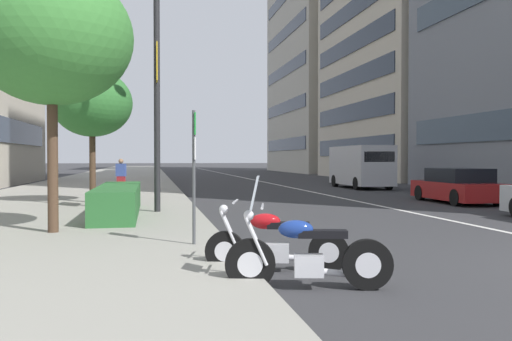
{
  "coord_description": "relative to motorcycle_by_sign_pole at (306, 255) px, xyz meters",
  "views": [
    {
      "loc": [
        -6.73,
        8.15,
        1.72
      ],
      "look_at": [
        16.04,
        3.73,
        1.21
      ],
      "focal_mm": 38.08,
      "sensor_mm": 36.0,
      "label": 1
    }
  ],
  "objects": [
    {
      "name": "street_lamp_with_banners",
      "position": [
        9.46,
        1.55,
        4.58
      ],
      "size": [
        1.26,
        1.99,
        8.25
      ],
      "color": "#232326",
      "rests_on": "sidewalk_right_plaza"
    },
    {
      "name": "sidewalk_right_plaza",
      "position": [
        29.9,
        4.99,
        -0.37
      ],
      "size": [
        160.0,
        8.9,
        0.15
      ],
      "primitive_type": "cube",
      "color": "gray",
      "rests_on": "ground"
    },
    {
      "name": "motorcycle_mid_row",
      "position": [
        1.19,
        0.14,
        -0.04
      ],
      "size": [
        0.78,
        2.15,
        1.08
      ],
      "rotation": [
        0.0,
        0.0,
        1.32
      ],
      "color": "black",
      "rests_on": "ground"
    },
    {
      "name": "street_tree_near_plaza_corner",
      "position": [
        5.29,
        4.04,
        3.84
      ],
      "size": [
        3.4,
        3.4,
        5.6
      ],
      "color": "#473323",
      "rests_on": "sidewalk_right_plaza"
    },
    {
      "name": "office_tower_mid_left",
      "position": [
        60.61,
        -23.85,
        21.53
      ],
      "size": [
        21.37,
        18.09,
        43.96
      ],
      "color": "#B7B2A3",
      "rests_on": "ground"
    },
    {
      "name": "street_tree_far_plaza",
      "position": [
        13.38,
        4.05,
        3.25
      ],
      "size": [
        2.84,
        2.84,
        4.77
      ],
      "color": "#473323",
      "rests_on": "sidewalk_right_plaza"
    },
    {
      "name": "pedestrian_on_plaza",
      "position": [
        17.55,
        3.28,
        0.48
      ],
      "size": [
        0.36,
        0.46,
        1.56
      ],
      "rotation": [
        0.0,
        0.0,
        5.99
      ],
      "color": "maroon",
      "rests_on": "sidewalk_right_plaza"
    },
    {
      "name": "delivery_van_ahead",
      "position": [
        22.9,
        -9.98,
        0.86
      ],
      "size": [
        5.45,
        2.14,
        2.44
      ],
      "rotation": [
        0.0,
        0.0,
        -0.01
      ],
      "color": "#B7B7BC",
      "rests_on": "ground"
    },
    {
      "name": "motorcycle_by_sign_pole",
      "position": [
        0.0,
        0.0,
        0.0
      ],
      "size": [
        0.73,
        2.17,
        1.49
      ],
      "rotation": [
        0.0,
        0.0,
        1.35
      ],
      "color": "black",
      "rests_on": "ground"
    },
    {
      "name": "car_following_behind",
      "position": [
        12.28,
        -9.68,
        0.19
      ],
      "size": [
        4.32,
        1.97,
        1.34
      ],
      "rotation": [
        0.0,
        0.0,
        -0.03
      ],
      "color": "maroon",
      "rests_on": "ground"
    },
    {
      "name": "clipped_hedge_bed",
      "position": [
        8.79,
        2.89,
        0.1
      ],
      "size": [
        6.04,
        1.1,
        0.8
      ],
      "primitive_type": "cube",
      "color": "#28602D",
      "rests_on": "sidewalk_right_plaza"
    },
    {
      "name": "lane_centre_stripe",
      "position": [
        34.9,
        -6.16,
        -0.44
      ],
      "size": [
        110.0,
        0.16,
        0.01
      ],
      "primitive_type": "cube",
      "color": "silver",
      "rests_on": "ground"
    },
    {
      "name": "parking_sign_by_curb",
      "position": [
        3.1,
        1.21,
        1.24
      ],
      "size": [
        0.32,
        0.06,
        2.45
      ],
      "color": "#47494C",
      "rests_on": "sidewalk_right_plaza"
    }
  ]
}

